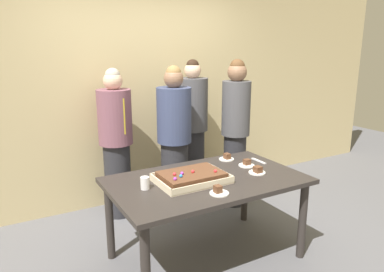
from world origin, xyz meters
name	(u,v)px	position (x,y,z in m)	size (l,w,h in m)	color
ground_plane	(206,257)	(0.00, 0.00, 0.00)	(12.00, 12.00, 0.00)	#5B5B60
interior_back_panel	(136,77)	(0.00, 1.60, 1.50)	(8.00, 0.12, 3.00)	#CCB784
party_table	(207,188)	(0.00, 0.00, 0.67)	(1.65, 0.99, 0.75)	#2D2826
sheet_cake	(192,177)	(-0.15, 0.00, 0.79)	(0.58, 0.41, 0.11)	beige
plated_slice_near_left	(247,164)	(0.51, 0.10, 0.77)	(0.15, 0.15, 0.06)	white
plated_slice_near_right	(227,158)	(0.45, 0.35, 0.77)	(0.15, 0.15, 0.06)	white
plated_slice_far_left	(257,171)	(0.46, -0.11, 0.78)	(0.15, 0.15, 0.06)	white
plated_slice_far_right	(219,191)	(-0.09, -0.32, 0.77)	(0.15, 0.15, 0.07)	white
drink_cup_nearest	(145,183)	(-0.55, 0.04, 0.80)	(0.07, 0.07, 0.10)	white
cake_server_utensil	(259,161)	(0.69, 0.15, 0.76)	(0.03, 0.20, 0.01)	silver
person_serving_front	(116,143)	(-0.40, 1.22, 0.84)	(0.36, 0.36, 1.64)	#28282D
person_green_shirt_behind	(193,129)	(0.57, 1.24, 0.88)	(0.36, 0.36, 1.71)	#28282D
person_striped_tie_right	(174,141)	(0.16, 0.92, 0.85)	(0.37, 0.37, 1.66)	#28282D
person_far_right_suit	(235,131)	(0.89, 0.81, 0.90)	(0.33, 0.33, 1.72)	#28282D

